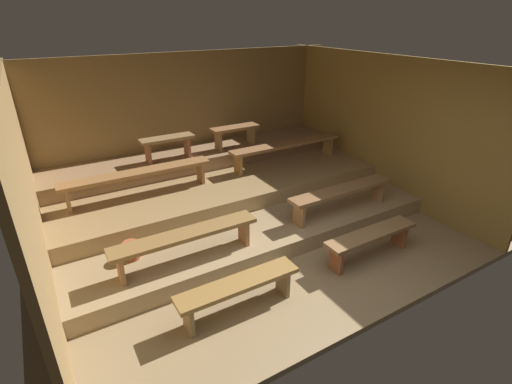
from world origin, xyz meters
TOP-DOWN VIEW (x-y plane):
  - ground at (0.00, 2.21)m, footprint 6.35×5.21m
  - wall_back at (0.00, 4.44)m, footprint 6.35×0.06m
  - wall_left at (-2.81, 2.21)m, footprint 0.06×5.21m
  - wall_right at (2.81, 2.21)m, footprint 0.06×5.21m
  - platform_lower at (0.00, 2.73)m, footprint 5.55×3.36m
  - platform_middle at (0.00, 3.27)m, footprint 5.55×2.28m
  - platform_upper at (0.00, 3.93)m, footprint 5.55×0.97m
  - bench_floor_left at (-1.02, 0.53)m, footprint 1.45×0.29m
  - bench_floor_right at (1.02, 0.53)m, footprint 1.45×0.29m
  - bench_lower_left at (-1.28, 1.41)m, footprint 1.86×0.29m
  - bench_lower_right at (1.28, 1.41)m, footprint 1.86×0.29m
  - bench_middle_left at (-1.38, 3.09)m, footprint 2.29×0.29m
  - bench_middle_right at (1.38, 3.09)m, footprint 2.29×0.29m
  - bench_upper_left at (-0.66, 3.76)m, footprint 0.93×0.29m
  - bench_upper_right at (0.66, 3.76)m, footprint 0.93×0.29m
  - pail_lower at (-1.87, 1.82)m, footprint 0.20×0.20m

SIDE VIEW (x-z plane):
  - ground at x=0.00m, z-range -0.08..0.00m
  - platform_lower at x=0.00m, z-range 0.00..0.25m
  - bench_floor_left at x=-1.02m, z-range 0.12..0.53m
  - bench_floor_right at x=1.02m, z-range 0.12..0.53m
  - pail_lower at x=-1.87m, z-range 0.25..0.48m
  - platform_middle at x=0.00m, z-range 0.25..0.50m
  - bench_lower_left at x=-1.28m, z-range 0.38..0.79m
  - bench_lower_right at x=1.28m, z-range 0.38..0.79m
  - platform_upper at x=0.00m, z-range 0.50..0.75m
  - bench_middle_left at x=-1.38m, z-range 0.64..1.04m
  - bench_middle_right at x=1.38m, z-range 0.64..1.04m
  - bench_upper_left at x=-0.66m, z-range 0.85..1.26m
  - bench_upper_right at x=0.66m, z-range 0.85..1.26m
  - wall_back at x=0.00m, z-range 0.00..2.47m
  - wall_left at x=-2.81m, z-range 0.00..2.47m
  - wall_right at x=2.81m, z-range 0.00..2.47m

